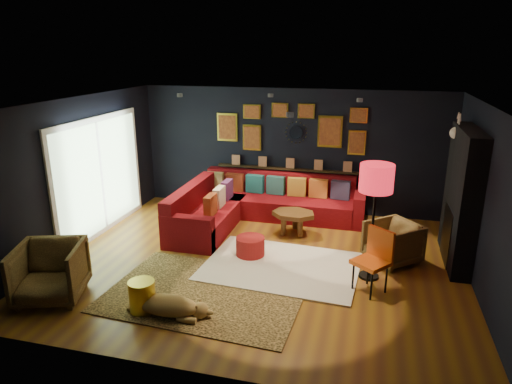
% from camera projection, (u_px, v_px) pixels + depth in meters
% --- Properties ---
extents(floor, '(6.50, 6.50, 0.00)m').
position_uv_depth(floor, '(259.00, 263.00, 7.51)').
color(floor, brown).
rests_on(floor, ground).
extents(room_walls, '(6.50, 6.50, 6.50)m').
position_uv_depth(room_walls, '(260.00, 169.00, 7.03)').
color(room_walls, black).
rests_on(room_walls, ground).
extents(sectional, '(3.41, 2.69, 0.86)m').
position_uv_depth(sectional, '(252.00, 206.00, 9.23)').
color(sectional, maroon).
rests_on(sectional, ground).
extents(ledge, '(3.20, 0.12, 0.04)m').
position_uv_depth(ledge, '(290.00, 169.00, 9.70)').
color(ledge, black).
rests_on(ledge, room_walls).
extents(gallery_wall, '(3.15, 0.04, 1.02)m').
position_uv_depth(gallery_wall, '(291.00, 127.00, 9.47)').
color(gallery_wall, gold).
rests_on(gallery_wall, room_walls).
extents(sunburst_mirror, '(0.47, 0.16, 0.47)m').
position_uv_depth(sunburst_mirror, '(296.00, 133.00, 9.48)').
color(sunburst_mirror, silver).
rests_on(sunburst_mirror, room_walls).
extents(fireplace, '(0.31, 1.60, 2.20)m').
position_uv_depth(fireplace, '(460.00, 202.00, 7.29)').
color(fireplace, black).
rests_on(fireplace, ground).
extents(deer_head, '(0.50, 0.28, 0.45)m').
position_uv_depth(deer_head, '(467.00, 133.00, 7.43)').
color(deer_head, white).
rests_on(deer_head, fireplace).
extents(sliding_door, '(0.06, 2.80, 2.20)m').
position_uv_depth(sliding_door, '(100.00, 176.00, 8.50)').
color(sliding_door, white).
rests_on(sliding_door, ground).
extents(ceiling_spots, '(3.30, 2.50, 0.06)m').
position_uv_depth(ceiling_spots, '(272.00, 100.00, 7.48)').
color(ceiling_spots, black).
rests_on(ceiling_spots, room_walls).
extents(shag_rug, '(2.54, 1.92, 0.03)m').
position_uv_depth(shag_rug, '(281.00, 266.00, 7.35)').
color(shag_rug, white).
rests_on(shag_rug, ground).
extents(leopard_rug, '(2.88, 2.13, 0.02)m').
position_uv_depth(leopard_rug, '(206.00, 292.00, 6.59)').
color(leopard_rug, tan).
rests_on(leopard_rug, ground).
extents(coffee_table, '(0.86, 0.67, 0.41)m').
position_uv_depth(coffee_table, '(293.00, 216.00, 8.56)').
color(coffee_table, '#563519').
rests_on(coffee_table, shag_rug).
extents(pouf, '(0.48, 0.48, 0.32)m').
position_uv_depth(pouf, '(250.00, 246.00, 7.69)').
color(pouf, maroon).
rests_on(pouf, shag_rug).
extents(armchair_left, '(1.08, 1.04, 0.89)m').
position_uv_depth(armchair_left, '(49.00, 270.00, 6.31)').
color(armchair_left, '#B08844').
rests_on(armchair_left, ground).
extents(armchair_right, '(0.99, 1.00, 0.75)m').
position_uv_depth(armchair_right, '(393.00, 241.00, 7.45)').
color(armchair_right, '#B08844').
rests_on(armchair_right, ground).
extents(gold_stool, '(0.35, 0.35, 0.44)m').
position_uv_depth(gold_stool, '(142.00, 296.00, 6.07)').
color(gold_stool, gold).
rests_on(gold_stool, ground).
extents(orange_chair, '(0.62, 0.62, 0.93)m').
position_uv_depth(orange_chair, '(375.00, 255.00, 6.51)').
color(orange_chair, black).
rests_on(orange_chair, ground).
extents(floor_lamp, '(0.49, 0.49, 1.80)m').
position_uv_depth(floor_lamp, '(376.00, 183.00, 6.59)').
color(floor_lamp, black).
rests_on(floor_lamp, ground).
extents(dog, '(1.20, 0.62, 0.37)m').
position_uv_depth(dog, '(167.00, 302.00, 5.98)').
color(dog, tan).
rests_on(dog, leopard_rug).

